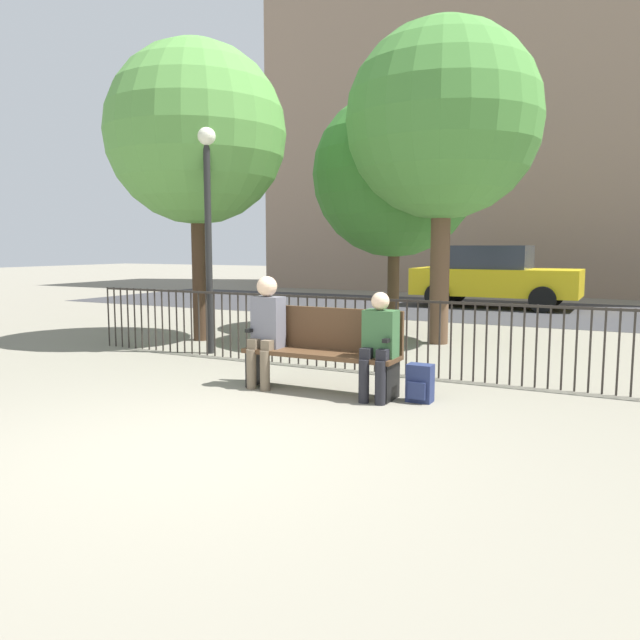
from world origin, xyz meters
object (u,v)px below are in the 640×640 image
at_px(parked_car_1, 492,275).
at_px(park_bench, 323,347).
at_px(seated_person_1, 379,340).
at_px(tree_0, 443,122).
at_px(lamp_post, 208,203).
at_px(seated_person_0, 266,325).
at_px(tree_2, 196,134).
at_px(tree_1, 395,175).
at_px(backpack, 420,384).

bearing_deg(parked_car_1, park_bench, -87.95).
distance_m(seated_person_1, tree_0, 5.01).
xyz_separation_m(seated_person_1, lamp_post, (-3.32, 1.53, 1.59)).
bearing_deg(parked_car_1, lamp_post, -103.70).
relative_size(park_bench, parked_car_1, 0.42).
bearing_deg(lamp_post, seated_person_1, -24.75).
relative_size(seated_person_0, parked_car_1, 0.30).
xyz_separation_m(park_bench, tree_2, (-3.57, 2.39, 2.94)).
height_order(seated_person_1, tree_1, tree_1).
bearing_deg(tree_1, tree_0, -45.23).
xyz_separation_m(backpack, tree_1, (-2.25, 5.20, 2.74)).
relative_size(backpack, parked_car_1, 0.09).
distance_m(lamp_post, parked_car_1, 9.52).
relative_size(seated_person_0, lamp_post, 0.38).
bearing_deg(tree_2, park_bench, -33.84).
height_order(park_bench, lamp_post, lamp_post).
distance_m(seated_person_0, parked_car_1, 10.68).
bearing_deg(backpack, lamp_post, 159.39).
bearing_deg(tree_0, seated_person_1, -82.21).
bearing_deg(tree_1, seated_person_1, -70.96).
xyz_separation_m(seated_person_0, seated_person_1, (1.37, -0.01, -0.09)).
relative_size(backpack, tree_0, 0.08).
height_order(tree_1, lamp_post, tree_1).
bearing_deg(lamp_post, park_bench, -28.16).
distance_m(park_bench, backpack, 1.16).
xyz_separation_m(park_bench, lamp_post, (-2.61, 1.40, 1.73)).
relative_size(tree_0, parked_car_1, 1.22).
bearing_deg(backpack, tree_2, 152.91).
bearing_deg(tree_0, tree_1, 134.77).
xyz_separation_m(park_bench, seated_person_0, (-0.66, -0.13, 0.22)).
bearing_deg(seated_person_0, tree_2, 139.07).
bearing_deg(tree_0, tree_2, -158.07).
xyz_separation_m(park_bench, parked_car_1, (-0.38, 10.55, 0.35)).
bearing_deg(seated_person_1, lamp_post, 155.25).
distance_m(seated_person_1, backpack, 0.61).
distance_m(park_bench, tree_2, 5.21).
distance_m(park_bench, tree_0, 4.96).
bearing_deg(parked_car_1, seated_person_0, -91.54).
relative_size(tree_2, lamp_post, 1.49).
relative_size(tree_0, tree_1, 1.15).
height_order(backpack, tree_2, tree_2).
relative_size(seated_person_1, parked_car_1, 0.27).
distance_m(seated_person_0, tree_0, 5.00).
bearing_deg(seated_person_1, tree_0, 97.79).
bearing_deg(backpack, parked_car_1, 98.08).
bearing_deg(park_bench, lamp_post, 151.84).
bearing_deg(tree_0, parked_car_1, 94.61).
xyz_separation_m(tree_0, parked_car_1, (-0.54, 6.65, -2.72)).
relative_size(tree_0, lamp_post, 1.55).
height_order(backpack, parked_car_1, parked_car_1).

